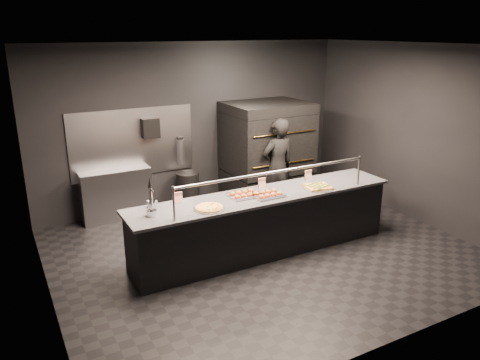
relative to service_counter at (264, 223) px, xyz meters
The scene contains 15 objects.
room 1.03m from the service_counter, 115.57° to the left, with size 6.04×6.00×3.00m.
service_counter is the anchor object (origin of this frame).
pizza_oven 2.30m from the service_counter, 57.73° to the left, with size 1.50×1.23×1.91m.
prep_shelf 2.82m from the service_counter, 124.59° to the left, with size 1.20×0.35×0.90m, color #99999E.
towel_dispenser 2.78m from the service_counter, 110.63° to the left, with size 0.30×0.20×0.35m, color black.
fire_extinguisher 2.50m from the service_counter, 98.30° to the left, with size 0.14×0.14×0.51m.
beer_tap 1.81m from the service_counter, behind, with size 0.13×0.19×0.52m.
round_pizza 1.07m from the service_counter, behind, with size 0.43×0.43×0.03m.
slider_tray_a 0.57m from the service_counter, 167.90° to the left, with size 0.44×0.33×0.07m.
slider_tray_b 0.49m from the service_counter, 90.15° to the right, with size 0.43×0.32×0.07m.
square_pizza 0.98m from the service_counter, ahead, with size 0.46×0.46×0.05m.
condiment_jar 1.71m from the service_counter, behind, with size 0.15×0.06×0.10m.
tent_cards 0.60m from the service_counter, 97.63° to the left, with size 2.33×0.04×0.15m.
trash_bin 2.22m from the service_counter, 98.14° to the left, with size 0.42×0.42×0.70m, color black.
worker 1.65m from the service_counter, 50.34° to the left, with size 0.64×0.42×1.74m, color black.
Camera 1 is at (-3.35, -5.45, 3.21)m, focal length 35.00 mm.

